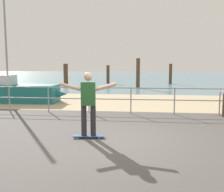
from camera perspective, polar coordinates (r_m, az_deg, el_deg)
ground_plane at (r=5.75m, az=0.63°, el=-12.71°), size 24.00×10.00×0.04m
beach_strip at (r=13.53m, az=4.07°, el=-1.22°), size 24.00×6.00×0.04m
sea_surface at (r=41.43m, az=5.71°, el=4.33°), size 72.00×50.00×0.04m
railing_fence at (r=10.26m, az=-5.10°, el=0.07°), size 13.29×0.05×1.05m
sailboat at (r=14.01m, az=-20.09°, el=0.81°), size 4.98×1.55×5.48m
skateboard at (r=6.90m, az=-5.13°, el=-8.75°), size 0.81×0.27×0.08m
skateboarder at (r=6.71m, az=-5.22°, el=-0.91°), size 1.45×0.23×1.65m
groyne_post_0 at (r=22.33m, az=-10.10°, el=4.47°), size 0.37×0.37×1.96m
groyne_post_1 at (r=25.95m, az=-0.88°, el=4.76°), size 0.31×0.31×1.81m
groyne_post_2 at (r=20.79m, az=5.72°, el=4.95°), size 0.30×0.30×2.39m
groyne_post_3 at (r=25.58m, az=12.70°, el=4.73°), size 0.29×0.29×1.96m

